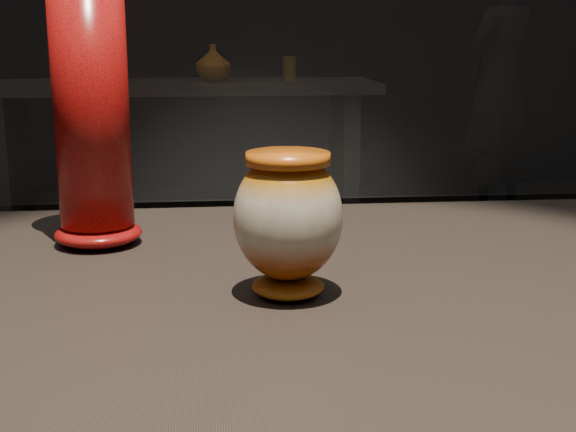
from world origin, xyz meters
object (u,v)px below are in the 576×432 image
tall_vase (92,112)px  visitor (498,91)px  main_vase (288,219)px  back_shelf (180,134)px

tall_vase → visitor: visitor is taller
main_vase → tall_vase: 0.33m
back_shelf → visitor: bearing=12.9°
main_vase → tall_vase: size_ratio=0.43×
tall_vase → back_shelf: size_ratio=0.18×
main_vase → back_shelf: 3.35m
visitor → tall_vase: bearing=24.8°
visitor → back_shelf: bearing=-24.9°
main_vase → visitor: visitor is taller
back_shelf → visitor: 1.87m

